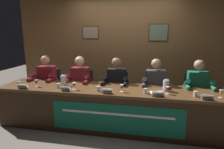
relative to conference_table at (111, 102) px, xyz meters
The scene contains 31 objects.
ground_plane 0.53m from the conference_table, 91.65° to the left, with size 12.00×12.00×0.00m, color #70665B.
wall_back_panelled 1.77m from the conference_table, 90.10° to the left, with size 5.34×0.14×2.60m.
conference_table is the anchor object (origin of this frame).
chair_far_left 1.70m from the conference_table, 154.99° to the left, with size 0.44×0.45×0.91m.
panelist_far_left 1.64m from the conference_table, 161.38° to the left, with size 0.51×0.48×1.24m.
nameplate_far_left 1.59m from the conference_table, behind, with size 0.20×0.06×0.08m.
juice_glass_far_left 1.43m from the conference_table, behind, with size 0.06×0.06×0.12m.
water_cup_far_left 1.75m from the conference_table, behind, with size 0.06×0.06×0.08m.
chair_left 1.06m from the conference_table, 137.04° to the left, with size 0.44×0.45×0.91m.
panelist_left 0.95m from the conference_table, 146.09° to the left, with size 0.51×0.48×1.24m.
nameplate_left 0.81m from the conference_table, 164.80° to the right, with size 0.16×0.06×0.08m.
juice_glass_left 0.71m from the conference_table, behind, with size 0.06×0.06×0.12m.
water_cup_left 0.99m from the conference_table, behind, with size 0.06×0.06×0.08m.
chair_center 0.72m from the conference_table, 90.27° to the left, with size 0.44×0.45×0.91m.
panelist_center 0.56m from the conference_table, 90.38° to the left, with size 0.51×0.48×1.24m.
nameplate_center 0.33m from the conference_table, 94.91° to the right, with size 0.18×0.06×0.08m.
juice_glass_center 0.37m from the conference_table, 17.85° to the right, with size 0.06×0.06×0.12m.
water_cup_center 0.34m from the conference_table, 152.20° to the right, with size 0.06×0.06×0.08m.
chair_right 1.05m from the conference_table, 43.21° to the left, with size 0.44×0.45×0.91m.
panelist_right 0.95m from the conference_table, 34.15° to the left, with size 0.51×0.48×1.24m.
nameplate_right 0.86m from the conference_table, 14.46° to the right, with size 0.19×0.06×0.08m.
juice_glass_right 0.99m from the conference_table, ahead, with size 0.06×0.06×0.12m.
water_cup_right 0.65m from the conference_table, ahead, with size 0.06×0.06×0.08m.
chair_far_right 1.69m from the conference_table, 25.11° to the left, with size 0.44×0.45×0.91m.
panelist_far_right 1.63m from the conference_table, 18.69° to the left, with size 0.51×0.48×1.24m.
nameplate_far_right 1.54m from the conference_table, ahead, with size 0.17×0.06×0.08m.
juice_glass_far_right 1.75m from the conference_table, ahead, with size 0.06×0.06×0.12m.
water_cup_far_right 1.39m from the conference_table, ahead, with size 0.06×0.06×0.08m.
water_pitcher_left_side 0.99m from the conference_table, behind, with size 0.15×0.10×0.21m.
water_pitcher_right_side 0.99m from the conference_table, ahead, with size 0.15×0.10×0.21m.
document_stack_right 0.81m from the conference_table, ahead, with size 0.24×0.20×0.01m.
Camera 1 is at (0.64, -3.28, 1.71)m, focal length 31.20 mm.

